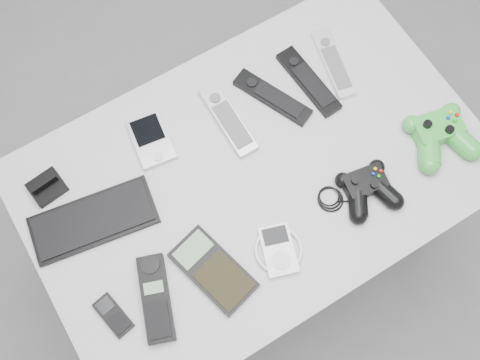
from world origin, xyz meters
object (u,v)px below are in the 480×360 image
calculator (213,270)px  remote_silver_a (228,119)px  mobile_phone (113,315)px  remote_black_a (272,97)px  pda_keyboard (93,220)px  remote_silver_b (333,63)px  desk (255,181)px  controller_green (440,134)px  cordless_handset (156,298)px  pda (151,140)px  remote_black_b (309,81)px  mp3_player (278,250)px  controller_black (367,188)px

calculator → remote_silver_a: bearing=39.6°
mobile_phone → calculator: size_ratio=0.49×
remote_black_a → mobile_phone: size_ratio=2.17×
pda_keyboard → remote_silver_b: bearing=13.9°
desk → controller_green: controller_green is taller
mobile_phone → cordless_handset: 0.09m
remote_silver_a → cordless_handset: cordless_handset is taller
cordless_handset → calculator: 0.13m
pda → remote_black_b: same height
cordless_handset → controller_green: (0.74, -0.01, 0.01)m
remote_silver_a → cordless_handset: (-0.34, -0.28, 0.00)m
pda_keyboard → mobile_phone: bearing=-95.8°
pda_keyboard → controller_green: 0.81m
pda → mobile_phone: (-0.26, -0.31, -0.00)m
desk → mp3_player: mp3_player is taller
mp3_player → controller_black: controller_black is taller
remote_black_b → controller_green: size_ratio=1.24×
pda_keyboard → remote_silver_b: size_ratio=1.42×
pda_keyboard → mobile_phone: pda_keyboard is taller
mp3_player → pda: bearing=125.4°
cordless_handset → controller_green: 0.74m
pda_keyboard → controller_green: controller_green is taller
remote_silver_a → controller_black: controller_black is taller
remote_black_b → remote_silver_b: bearing=4.1°
mp3_player → controller_green: size_ratio=0.68×
calculator → mp3_player: size_ratio=1.68×
mobile_phone → remote_silver_b: bearing=8.4°
desk → calculator: bearing=-143.5°
pda_keyboard → remote_black_b: size_ratio=1.36×
calculator → controller_green: (0.61, -0.00, 0.02)m
remote_silver_a → mp3_player: bearing=-100.9°
remote_silver_b → pda: bearing=-172.7°
pda_keyboard → controller_black: size_ratio=1.24×
cordless_handset → calculator: (0.13, -0.01, -0.00)m
remote_black_a → pda: bearing=146.6°
remote_silver_a → calculator: (-0.21, -0.29, -0.00)m
desk → remote_silver_a: 0.16m
pda → remote_black_a: (0.30, -0.05, -0.00)m
cordless_handset → controller_green: bearing=18.9°
cordless_handset → calculator: size_ratio=0.97×
pda_keyboard → remote_black_a: 0.51m
controller_black → desk: bearing=148.1°
pda → cordless_handset: bearing=-108.6°
remote_silver_a → cordless_handset: 0.44m
controller_green → calculator: bearing=-167.9°
remote_black_a → mp3_player: size_ratio=1.79×
calculator → pda_keyboard: bearing=111.7°
calculator → remote_silver_b: bearing=15.0°
remote_silver_a → controller_green: controller_green is taller
mobile_phone → cordless_handset: cordless_handset is taller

